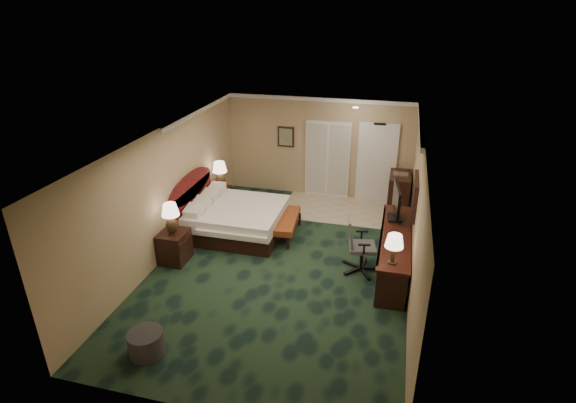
% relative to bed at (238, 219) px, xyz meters
% --- Properties ---
extents(floor, '(5.00, 7.50, 0.00)m').
position_rel_bed_xyz_m(floor, '(1.38, -1.11, -0.32)').
color(floor, black).
rests_on(floor, ground).
extents(ceiling, '(5.00, 7.50, 0.00)m').
position_rel_bed_xyz_m(ceiling, '(1.38, -1.11, 2.38)').
color(ceiling, white).
rests_on(ceiling, wall_back).
extents(wall_back, '(5.00, 0.00, 2.70)m').
position_rel_bed_xyz_m(wall_back, '(1.38, 2.64, 1.03)').
color(wall_back, tan).
rests_on(wall_back, ground).
extents(wall_front, '(5.00, 0.00, 2.70)m').
position_rel_bed_xyz_m(wall_front, '(1.38, -4.86, 1.03)').
color(wall_front, tan).
rests_on(wall_front, ground).
extents(wall_left, '(0.00, 7.50, 2.70)m').
position_rel_bed_xyz_m(wall_left, '(-1.12, -1.11, 1.03)').
color(wall_left, tan).
rests_on(wall_left, ground).
extents(wall_right, '(0.00, 7.50, 2.70)m').
position_rel_bed_xyz_m(wall_right, '(3.88, -1.11, 1.03)').
color(wall_right, tan).
rests_on(wall_right, ground).
extents(crown_molding, '(5.00, 7.50, 0.10)m').
position_rel_bed_xyz_m(crown_molding, '(1.38, -1.11, 2.33)').
color(crown_molding, white).
rests_on(crown_molding, wall_back).
extents(tile_patch, '(3.20, 1.70, 0.01)m').
position_rel_bed_xyz_m(tile_patch, '(2.28, 1.79, -0.32)').
color(tile_patch, '#B5AD9E').
rests_on(tile_patch, ground).
extents(headboard, '(0.12, 2.00, 1.40)m').
position_rel_bed_xyz_m(headboard, '(-1.06, -0.11, 0.38)').
color(headboard, '#450914').
rests_on(headboard, ground).
extents(entry_door, '(1.02, 0.06, 2.18)m').
position_rel_bed_xyz_m(entry_door, '(2.93, 2.61, 0.73)').
color(entry_door, white).
rests_on(entry_door, ground).
extents(closet_doors, '(1.20, 0.06, 2.10)m').
position_rel_bed_xyz_m(closet_doors, '(1.63, 2.60, 0.73)').
color(closet_doors, silver).
rests_on(closet_doors, ground).
extents(wall_art, '(0.45, 0.06, 0.55)m').
position_rel_bed_xyz_m(wall_art, '(0.48, 2.60, 1.28)').
color(wall_art, '#455D4E').
rests_on(wall_art, wall_back).
extents(wall_mirror, '(0.05, 0.95, 0.75)m').
position_rel_bed_xyz_m(wall_mirror, '(3.84, -0.51, 1.23)').
color(wall_mirror, white).
rests_on(wall_mirror, wall_right).
extents(bed, '(2.05, 1.90, 0.65)m').
position_rel_bed_xyz_m(bed, '(0.00, 0.00, 0.00)').
color(bed, white).
rests_on(bed, ground).
extents(nightstand_near, '(0.53, 0.61, 0.66)m').
position_rel_bed_xyz_m(nightstand_near, '(-0.84, -1.52, 0.01)').
color(nightstand_near, black).
rests_on(nightstand_near, ground).
extents(nightstand_far, '(0.48, 0.55, 0.60)m').
position_rel_bed_xyz_m(nightstand_far, '(-0.87, 1.03, -0.03)').
color(nightstand_far, black).
rests_on(nightstand_far, ground).
extents(lamp_near, '(0.44, 0.44, 0.67)m').
position_rel_bed_xyz_m(lamp_near, '(-0.81, -1.56, 0.67)').
color(lamp_near, black).
rests_on(lamp_near, nightstand_near).
extents(lamp_far, '(0.41, 0.41, 0.69)m').
position_rel_bed_xyz_m(lamp_far, '(-0.85, 1.08, 0.62)').
color(lamp_far, black).
rests_on(lamp_far, nightstand_far).
extents(bed_bench, '(0.60, 1.40, 0.46)m').
position_rel_bed_xyz_m(bed_bench, '(1.13, 0.10, -0.09)').
color(bed_bench, brown).
rests_on(bed_bench, ground).
extents(ottoman, '(0.59, 0.59, 0.39)m').
position_rel_bed_xyz_m(ottoman, '(-0.01, -4.08, -0.13)').
color(ottoman, '#2E2E2F').
rests_on(ottoman, ground).
extents(desk, '(0.59, 2.74, 0.79)m').
position_rel_bed_xyz_m(desk, '(3.56, -0.73, 0.07)').
color(desk, black).
rests_on(desk, ground).
extents(tv, '(0.20, 0.96, 0.75)m').
position_rel_bed_xyz_m(tv, '(3.51, -0.03, 0.84)').
color(tv, black).
rests_on(tv, desk).
extents(desk_lamp, '(0.36, 0.36, 0.56)m').
position_rel_bed_xyz_m(desk_lamp, '(3.53, -1.80, 0.75)').
color(desk_lamp, black).
rests_on(desk_lamp, desk).
extents(desk_chair, '(0.78, 0.74, 1.16)m').
position_rel_bed_xyz_m(desk_chair, '(2.95, -0.92, 0.25)').
color(desk_chair, '#4F4E55').
rests_on(desk_chair, ground).
extents(minibar, '(0.52, 0.94, 0.99)m').
position_rel_bed_xyz_m(minibar, '(3.56, 2.09, 0.17)').
color(minibar, black).
rests_on(minibar, ground).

